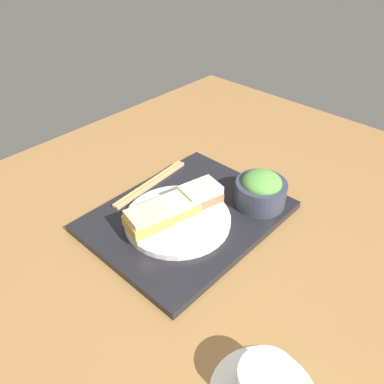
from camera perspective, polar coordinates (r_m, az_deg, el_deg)
The scene contains 8 objects.
ground_plane at distance 81.15cm, azimuth -2.74°, elevation -5.61°, with size 140.00×100.00×3.00cm, color olive.
serving_tray at distance 80.82cm, azimuth -0.65°, elevation -3.59°, with size 38.70×30.38×1.59cm, color black.
sandwich_plate at distance 77.72cm, azimuth -2.38°, elevation -4.20°, with size 21.31×21.31×1.29cm, color silver.
sandwich_near at distance 78.38cm, azimuth 1.25°, elevation -0.71°, with size 8.75×7.36×5.13cm.
sandwich_middle at distance 75.83cm, azimuth -2.43°, elevation -2.54°, with size 8.87×7.38×4.53cm.
sandwich_far at distance 73.45cm, azimuth -6.38°, elevation -4.25°, with size 9.31×7.54×4.69cm.
salad_bowl at distance 82.09cm, azimuth 10.08°, elevation 0.34°, with size 10.76×10.76×7.56cm.
chopsticks_pair at distance 88.57cm, azimuth -6.07°, elevation 1.26°, with size 22.03×3.59×0.70cm.
Camera 1 is at (40.98, 43.48, 53.41)cm, focal length 36.33 mm.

